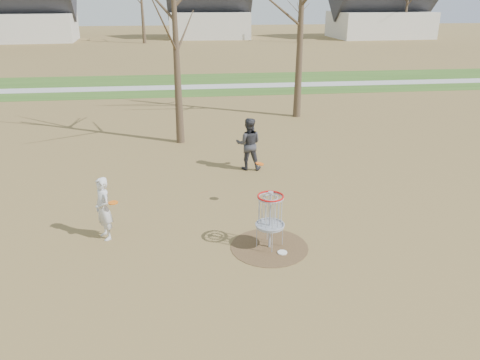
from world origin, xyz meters
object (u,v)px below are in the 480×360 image
Objects in this scene: player_standing at (103,209)px; player_throwing at (249,144)px; disc_grounded at (282,252)px; disc_golf_basket at (270,211)px.

player_throwing is (4.04, 4.28, 0.10)m from player_standing.
player_throwing reaches higher than disc_grounded.
disc_golf_basket is at bearing 128.53° from disc_grounded.
player_throwing is 5.57m from disc_grounded.
player_throwing is 1.28× the size of disc_golf_basket.
disc_grounded is 0.16× the size of disc_golf_basket.
disc_grounded is at bearing 42.09° from player_standing.
player_throwing is at bearing 105.63° from player_standing.
player_standing reaches higher than disc_grounded.
disc_grounded is at bearing 99.48° from player_throwing.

